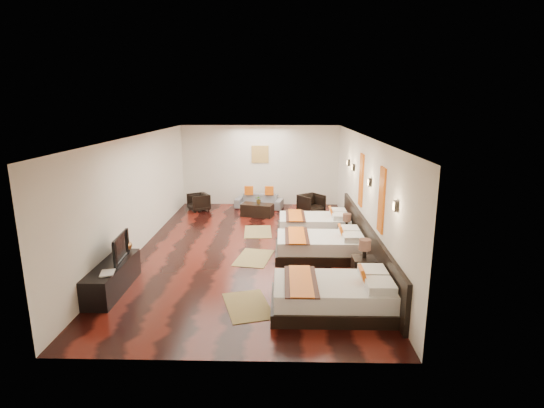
{
  "coord_description": "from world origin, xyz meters",
  "views": [
    {
      "loc": [
        0.77,
        -10.04,
        3.58
      ],
      "look_at": [
        0.52,
        0.21,
        1.1
      ],
      "focal_mm": 27.93,
      "sensor_mm": 36.0,
      "label": 1
    }
  ],
  "objects_px": {
    "armchair_right": "(311,204)",
    "tv_console": "(112,278)",
    "nightstand_a": "(364,267)",
    "nightstand_b": "(346,233)",
    "table_plant": "(259,199)",
    "tv": "(116,248)",
    "figurine": "(124,244)",
    "sofa": "(259,201)",
    "bed_far": "(315,224)",
    "coffee_table": "(257,210)",
    "armchair_left": "(199,202)",
    "bed_mid": "(321,246)",
    "book": "(100,274)",
    "bed_near": "(334,295)"
  },
  "relations": [
    {
      "from": "tv",
      "to": "armchair_left",
      "type": "bearing_deg",
      "value": -8.19
    },
    {
      "from": "book",
      "to": "coffee_table",
      "type": "distance_m",
      "value": 6.61
    },
    {
      "from": "armchair_left",
      "to": "armchair_right",
      "type": "bearing_deg",
      "value": 54.04
    },
    {
      "from": "nightstand_b",
      "to": "armchair_right",
      "type": "relative_size",
      "value": 1.12
    },
    {
      "from": "bed_far",
      "to": "nightstand_b",
      "type": "distance_m",
      "value": 1.12
    },
    {
      "from": "bed_far",
      "to": "book",
      "type": "distance_m",
      "value": 6.02
    },
    {
      "from": "tv_console",
      "to": "nightstand_a",
      "type": "bearing_deg",
      "value": 6.68
    },
    {
      "from": "nightstand_b",
      "to": "figurine",
      "type": "bearing_deg",
      "value": -155.2
    },
    {
      "from": "bed_near",
      "to": "book",
      "type": "relative_size",
      "value": 6.57
    },
    {
      "from": "coffee_table",
      "to": "bed_near",
      "type": "bearing_deg",
      "value": -74.82
    },
    {
      "from": "table_plant",
      "to": "sofa",
      "type": "bearing_deg",
      "value": 92.72
    },
    {
      "from": "armchair_right",
      "to": "tv_console",
      "type": "bearing_deg",
      "value": -162.87
    },
    {
      "from": "bed_mid",
      "to": "armchair_left",
      "type": "xyz_separation_m",
      "value": [
        -3.74,
        4.33,
        0.02
      ]
    },
    {
      "from": "tv_console",
      "to": "coffee_table",
      "type": "bearing_deg",
      "value": 66.13
    },
    {
      "from": "figurine",
      "to": "nightstand_a",
      "type": "bearing_deg",
      "value": -1.33
    },
    {
      "from": "bed_near",
      "to": "figurine",
      "type": "distance_m",
      "value": 4.44
    },
    {
      "from": "bed_far",
      "to": "armchair_right",
      "type": "relative_size",
      "value": 2.83
    },
    {
      "from": "tv_console",
      "to": "armchair_left",
      "type": "distance_m",
      "value": 6.29
    },
    {
      "from": "figurine",
      "to": "armchair_right",
      "type": "height_order",
      "value": "figurine"
    },
    {
      "from": "armchair_left",
      "to": "table_plant",
      "type": "relative_size",
      "value": 2.36
    },
    {
      "from": "figurine",
      "to": "armchair_left",
      "type": "height_order",
      "value": "figurine"
    },
    {
      "from": "tv_console",
      "to": "armchair_left",
      "type": "height_order",
      "value": "armchair_left"
    },
    {
      "from": "tv",
      "to": "armchair_left",
      "type": "distance_m",
      "value": 6.11
    },
    {
      "from": "nightstand_b",
      "to": "figurine",
      "type": "xyz_separation_m",
      "value": [
        -4.95,
        -2.28,
        0.44
      ]
    },
    {
      "from": "tv_console",
      "to": "tv",
      "type": "xyz_separation_m",
      "value": [
        0.05,
        0.19,
        0.54
      ]
    },
    {
      "from": "armchair_right",
      "to": "bed_near",
      "type": "bearing_deg",
      "value": -127.83
    },
    {
      "from": "nightstand_a",
      "to": "nightstand_b",
      "type": "height_order",
      "value": "nightstand_a"
    },
    {
      "from": "tv_console",
      "to": "bed_far",
      "type": "bearing_deg",
      "value": 42.22
    },
    {
      "from": "sofa",
      "to": "table_plant",
      "type": "distance_m",
      "value": 1.03
    },
    {
      "from": "figurine",
      "to": "table_plant",
      "type": "xyz_separation_m",
      "value": [
        2.53,
        4.99,
        -0.19
      ]
    },
    {
      "from": "nightstand_b",
      "to": "figurine",
      "type": "relative_size",
      "value": 2.29
    },
    {
      "from": "armchair_right",
      "to": "coffee_table",
      "type": "height_order",
      "value": "armchair_right"
    },
    {
      "from": "nightstand_a",
      "to": "sofa",
      "type": "distance_m",
      "value": 6.57
    },
    {
      "from": "nightstand_a",
      "to": "tv_console",
      "type": "xyz_separation_m",
      "value": [
        -4.95,
        -0.58,
        -0.04
      ]
    },
    {
      "from": "nightstand_a",
      "to": "bed_near",
      "type": "bearing_deg",
      "value": -120.44
    },
    {
      "from": "bed_mid",
      "to": "table_plant",
      "type": "relative_size",
      "value": 7.68
    },
    {
      "from": "bed_near",
      "to": "figurine",
      "type": "bearing_deg",
      "value": 161.71
    },
    {
      "from": "tv",
      "to": "armchair_right",
      "type": "xyz_separation_m",
      "value": [
        4.19,
        5.77,
        -0.49
      ]
    },
    {
      "from": "armchair_left",
      "to": "nightstand_a",
      "type": "bearing_deg",
      "value": 6.88
    },
    {
      "from": "bed_far",
      "to": "book",
      "type": "relative_size",
      "value": 6.1
    },
    {
      "from": "table_plant",
      "to": "tv",
      "type": "bearing_deg",
      "value": -114.31
    },
    {
      "from": "nightstand_b",
      "to": "tv_console",
      "type": "xyz_separation_m",
      "value": [
        -4.95,
        -2.98,
        -0.0
      ]
    },
    {
      "from": "bed_mid",
      "to": "sofa",
      "type": "height_order",
      "value": "bed_mid"
    },
    {
      "from": "nightstand_a",
      "to": "nightstand_b",
      "type": "bearing_deg",
      "value": 90.0
    },
    {
      "from": "bed_far",
      "to": "tv",
      "type": "xyz_separation_m",
      "value": [
        -4.15,
        -3.61,
        0.55
      ]
    },
    {
      "from": "figurine",
      "to": "armchair_left",
      "type": "relative_size",
      "value": 0.54
    },
    {
      "from": "book",
      "to": "tv_console",
      "type": "bearing_deg",
      "value": 90.0
    },
    {
      "from": "figurine",
      "to": "sofa",
      "type": "relative_size",
      "value": 0.21
    },
    {
      "from": "bed_far",
      "to": "coffee_table",
      "type": "xyz_separation_m",
      "value": [
        -1.71,
        1.81,
        -0.06
      ]
    },
    {
      "from": "nightstand_a",
      "to": "table_plant",
      "type": "bearing_deg",
      "value": 115.29
    }
  ]
}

